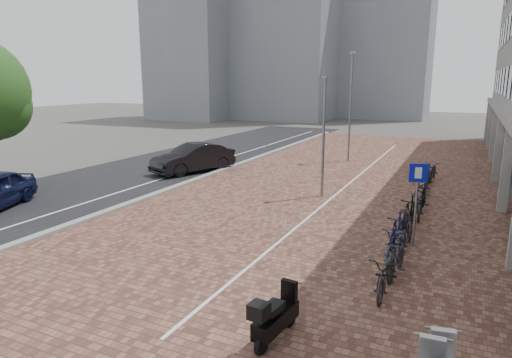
# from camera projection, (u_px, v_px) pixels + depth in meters

# --- Properties ---
(ground) EXTENTS (140.00, 140.00, 0.00)m
(ground) POSITION_uv_depth(u_px,v_px,m) (164.00, 266.00, 12.45)
(ground) COLOR #474442
(ground) RESTS_ON ground
(plaza_brick) EXTENTS (14.50, 42.00, 0.04)m
(plaza_brick) POSITION_uv_depth(u_px,v_px,m) (344.00, 184.00, 22.18)
(plaza_brick) COLOR brown
(plaza_brick) RESTS_ON ground
(street_asphalt) EXTENTS (8.00, 50.00, 0.03)m
(street_asphalt) POSITION_uv_depth(u_px,v_px,m) (164.00, 167.00, 26.80)
(street_asphalt) COLOR black
(street_asphalt) RESTS_ON ground
(curb) EXTENTS (0.35, 42.00, 0.14)m
(curb) POSITION_uv_depth(u_px,v_px,m) (220.00, 171.00, 25.15)
(curb) COLOR gray
(curb) RESTS_ON ground
(lane_line) EXTENTS (0.12, 44.00, 0.00)m
(lane_line) POSITION_uv_depth(u_px,v_px,m) (192.00, 169.00, 25.96)
(lane_line) COLOR white
(lane_line) RESTS_ON street_asphalt
(parking_line) EXTENTS (0.10, 30.00, 0.00)m
(parking_line) POSITION_uv_depth(u_px,v_px,m) (348.00, 184.00, 22.09)
(parking_line) COLOR white
(parking_line) RESTS_ON plaza_brick
(bg_towers) EXTENTS (33.00, 23.00, 32.00)m
(bg_towers) POSITION_uv_depth(u_px,v_px,m) (298.00, 11.00, 58.57)
(bg_towers) COLOR gray
(bg_towers) RESTS_ON ground
(car_dark) EXTENTS (3.34, 5.14, 1.60)m
(car_dark) POSITION_uv_depth(u_px,v_px,m) (193.00, 158.00, 25.06)
(car_dark) COLOR black
(car_dark) RESTS_ON ground
(scooter_mid) EXTENTS (0.68, 1.64, 1.09)m
(scooter_mid) POSITION_uv_depth(u_px,v_px,m) (276.00, 315.00, 8.80)
(scooter_mid) COLOR black
(scooter_mid) RESTS_ON ground
(parking_sign) EXTENTS (0.53, 0.24, 2.67)m
(parking_sign) POSITION_uv_depth(u_px,v_px,m) (417.00, 191.00, 13.41)
(parking_sign) COLOR slate
(parking_sign) RESTS_ON ground
(lamp_near) EXTENTS (0.12, 0.12, 5.21)m
(lamp_near) POSITION_uv_depth(u_px,v_px,m) (323.00, 139.00, 19.31)
(lamp_near) COLOR gray
(lamp_near) RESTS_ON ground
(lamp_far) EXTENTS (0.12, 0.12, 6.72)m
(lamp_far) POSITION_uv_depth(u_px,v_px,m) (350.00, 108.00, 27.83)
(lamp_far) COLOR slate
(lamp_far) RESTS_ON ground
(bike_row) EXTENTS (1.19, 15.79, 1.05)m
(bike_row) POSITION_uv_depth(u_px,v_px,m) (416.00, 204.00, 16.85)
(bike_row) COLOR black
(bike_row) RESTS_ON ground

